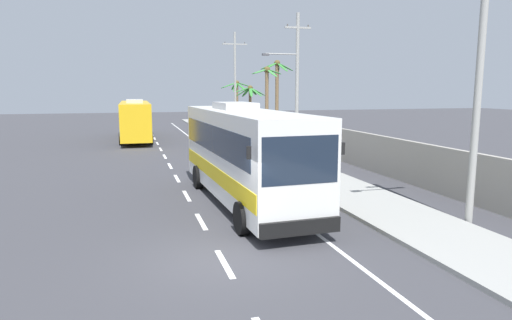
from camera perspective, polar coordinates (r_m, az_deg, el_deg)
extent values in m
plane|color=#3A3A3F|center=(12.43, -4.39, -12.17)|extent=(160.00, 160.00, 0.00)
cube|color=#999993|center=(23.63, 7.06, -1.89)|extent=(3.20, 90.00, 0.14)
cube|color=white|center=(12.04, -3.98, -12.86)|extent=(0.16, 2.00, 0.01)
cube|color=white|center=(15.69, -6.93, -7.69)|extent=(0.16, 2.00, 0.01)
cube|color=white|center=(19.44, -8.72, -4.47)|extent=(0.16, 2.00, 0.01)
cube|color=white|center=(23.24, -9.91, -2.30)|extent=(0.16, 2.00, 0.01)
cube|color=white|center=(27.08, -10.77, -0.74)|extent=(0.16, 2.00, 0.01)
cube|color=white|center=(30.94, -11.41, 0.43)|extent=(0.16, 2.00, 0.01)
cube|color=white|center=(34.81, -11.91, 1.34)|extent=(0.16, 2.00, 0.01)
cube|color=white|center=(38.68, -12.31, 2.07)|extent=(0.16, 2.00, 0.01)
cube|color=white|center=(42.57, -12.64, 2.66)|extent=(0.16, 2.00, 0.01)
cube|color=white|center=(46.46, -12.91, 3.16)|extent=(0.16, 2.00, 0.01)
cube|color=white|center=(50.35, -13.14, 3.58)|extent=(0.16, 2.00, 0.01)
cube|color=white|center=(54.25, -13.34, 3.94)|extent=(0.16, 2.00, 0.01)
cube|color=white|center=(58.15, -13.51, 4.25)|extent=(0.16, 2.00, 0.01)
cube|color=white|center=(27.32, -3.86, -0.52)|extent=(0.14, 70.00, 0.01)
cube|color=#9E998E|center=(28.66, 11.02, 1.83)|extent=(0.24, 60.00, 2.04)
cube|color=silver|center=(17.71, -1.45, 0.96)|extent=(2.99, 10.88, 3.26)
cube|color=#192333|center=(17.83, -1.65, 2.86)|extent=(2.98, 10.02, 1.04)
cube|color=#192333|center=(12.66, 5.59, -0.02)|extent=(2.31, 0.20, 1.37)
cube|color=yellow|center=(17.82, -1.45, -1.38)|extent=(3.02, 10.67, 0.59)
cube|color=black|center=(13.02, 5.62, -8.46)|extent=(2.46, 0.27, 0.44)
cube|color=#B7B7B7|center=(18.84, -2.67, 6.84)|extent=(1.49, 2.43, 0.28)
cube|color=black|center=(13.45, 10.84, 1.44)|extent=(0.12, 0.09, 0.36)
cube|color=black|center=(12.32, -0.91, 0.92)|extent=(0.12, 0.09, 0.36)
cylinder|color=black|center=(14.99, 7.34, -6.43)|extent=(0.37, 1.05, 1.04)
cylinder|color=black|center=(14.13, -1.76, -7.31)|extent=(0.37, 1.05, 1.04)
cylinder|color=black|center=(21.36, -0.80, -1.75)|extent=(0.37, 1.05, 1.04)
cylinder|color=black|center=(20.76, -7.29, -2.13)|extent=(0.37, 1.05, 1.04)
cube|color=gold|center=(41.64, -14.96, 5.01)|extent=(2.53, 12.34, 2.94)
cube|color=#192333|center=(41.41, -14.98, 5.70)|extent=(2.55, 11.36, 0.94)
cube|color=#192333|center=(47.73, -15.03, 6.00)|extent=(2.21, 0.12, 1.24)
cube|color=blue|center=(41.69, -14.92, 4.10)|extent=(2.56, 12.10, 0.53)
cube|color=black|center=(47.93, -14.94, 3.95)|extent=(2.36, 0.18, 0.44)
cube|color=#B7B7B7|center=(40.03, -15.04, 7.17)|extent=(1.35, 2.72, 0.28)
cube|color=black|center=(47.52, -16.71, 6.18)|extent=(0.12, 0.08, 0.36)
cube|color=black|center=(47.53, -13.36, 6.31)|extent=(0.12, 0.08, 0.36)
cylinder|color=black|center=(46.05, -16.39, 3.62)|extent=(0.33, 1.04, 1.04)
cylinder|color=black|center=(46.06, -13.46, 3.74)|extent=(0.33, 1.04, 1.04)
cylinder|color=black|center=(38.08, -16.61, 2.58)|extent=(0.33, 1.04, 1.04)
cylinder|color=black|center=(38.09, -13.07, 2.72)|extent=(0.33, 1.04, 1.04)
cylinder|color=black|center=(27.37, -1.10, 0.14)|extent=(0.10, 0.60, 0.60)
cylinder|color=black|center=(28.67, -1.80, 0.54)|extent=(0.12, 0.60, 0.60)
cube|color=gold|center=(27.94, -1.43, 0.78)|extent=(0.25, 1.10, 0.36)
cube|color=black|center=(28.20, -1.59, 1.26)|extent=(0.24, 0.60, 0.12)
cylinder|color=gray|center=(27.44, -1.16, 0.80)|extent=(0.06, 0.32, 0.67)
cylinder|color=black|center=(27.48, -1.22, 1.73)|extent=(0.56, 0.04, 0.04)
sphere|color=#EAEACC|center=(27.38, -1.15, 1.41)|extent=(0.14, 0.14, 0.14)
cylinder|color=black|center=(28.11, -1.57, 1.94)|extent=(0.32, 0.32, 0.68)
sphere|color=black|center=(28.06, -1.57, 2.90)|extent=(0.26, 0.26, 0.26)
cylinder|color=#75388E|center=(31.06, 1.42, 1.70)|extent=(0.28, 0.28, 0.87)
cylinder|color=gold|center=(30.97, 1.43, 3.14)|extent=(0.36, 0.36, 0.69)
sphere|color=beige|center=(30.93, 1.43, 3.96)|extent=(0.22, 0.22, 0.22)
cylinder|color=red|center=(33.34, 1.33, 2.16)|extent=(0.28, 0.28, 0.84)
cylinder|color=#2D7A47|center=(33.26, 1.33, 3.45)|extent=(0.36, 0.36, 0.66)
sphere|color=tan|center=(33.22, 1.33, 4.18)|extent=(0.21, 0.21, 0.21)
cylinder|color=beige|center=(26.67, 6.05, 0.43)|extent=(0.28, 0.28, 0.84)
cylinder|color=navy|center=(26.57, 6.08, 2.04)|extent=(0.36, 0.36, 0.67)
sphere|color=brown|center=(26.52, 6.10, 2.97)|extent=(0.23, 0.23, 0.23)
cylinder|color=#9E9E99|center=(16.33, 26.33, 10.10)|extent=(0.24, 0.24, 10.13)
cylinder|color=#9E9E99|center=(31.12, 5.20, 9.35)|extent=(0.24, 0.24, 9.46)
cube|color=#9E9E99|center=(31.38, 5.30, 16.26)|extent=(1.83, 0.12, 0.12)
cylinder|color=#4C4742|center=(31.15, 3.99, 16.56)|extent=(0.08, 0.08, 0.16)
cylinder|color=#4C4742|center=(31.66, 6.59, 16.39)|extent=(0.08, 0.08, 0.16)
cylinder|color=#9E9E99|center=(30.83, 3.25, 13.18)|extent=(2.24, 0.09, 0.09)
cube|color=#4C4C51|center=(30.48, 1.21, 13.13)|extent=(0.44, 0.24, 0.14)
cylinder|color=#9E9E99|center=(47.20, -2.64, 9.66)|extent=(0.24, 0.24, 10.20)
cube|color=#9E9E99|center=(47.42, -2.68, 14.37)|extent=(2.56, 0.12, 0.12)
cylinder|color=#4C4742|center=(47.21, -3.93, 14.53)|extent=(0.08, 0.08, 0.16)
cylinder|color=#4C4742|center=(47.67, -1.44, 14.49)|extent=(0.08, 0.08, 0.16)
cylinder|color=brown|center=(42.31, 2.64, 7.43)|extent=(0.33, 0.33, 6.78)
ellipsoid|color=#337F33|center=(42.58, 3.70, 11.63)|extent=(1.62, 0.39, 0.85)
ellipsoid|color=#337F33|center=(43.09, 2.73, 11.53)|extent=(0.90, 1.59, 0.95)
ellipsoid|color=#337F33|center=(42.58, 1.61, 11.74)|extent=(1.57, 1.23, 0.71)
ellipsoid|color=#337F33|center=(41.73, 1.96, 11.80)|extent=(1.60, 1.20, 0.70)
ellipsoid|color=#337F33|center=(41.77, 3.34, 11.60)|extent=(0.90, 1.58, 0.97)
sphere|color=brown|center=(42.36, 2.68, 12.08)|extent=(0.56, 0.56, 0.56)
cylinder|color=brown|center=(39.45, 1.37, 6.81)|extent=(0.30, 0.30, 6.07)
ellipsoid|color=#3D893D|center=(39.75, 2.30, 11.04)|extent=(1.45, 0.55, 0.52)
ellipsoid|color=#3D893D|center=(40.15, 1.40, 11.03)|extent=(0.79, 1.46, 0.51)
ellipsoid|color=#3D893D|center=(39.65, 0.40, 11.06)|extent=(1.38, 1.07, 0.51)
ellipsoid|color=#3D893D|center=(39.00, 0.61, 11.11)|extent=(1.44, 0.92, 0.50)
ellipsoid|color=#3D893D|center=(38.99, 2.02, 10.89)|extent=(0.89, 1.35, 0.79)
sphere|color=brown|center=(39.46, 1.38, 11.29)|extent=(0.56, 0.56, 0.56)
cylinder|color=brown|center=(52.77, -2.42, 6.83)|extent=(0.34, 0.34, 5.14)
ellipsoid|color=#337F33|center=(53.01, -1.39, 9.41)|extent=(2.05, 0.45, 0.70)
ellipsoid|color=#337F33|center=(53.53, -1.89, 9.24)|extent=(1.64, 1.60, 1.00)
ellipsoid|color=#337F33|center=(53.64, -2.76, 9.26)|extent=(0.52, 1.98, 0.95)
ellipsoid|color=#337F33|center=(53.05, -3.46, 9.35)|extent=(1.90, 1.36, 0.79)
ellipsoid|color=#337F33|center=(52.05, -3.26, 9.43)|extent=(1.95, 1.32, 0.67)
ellipsoid|color=#337F33|center=(51.85, -2.61, 9.16)|extent=(1.07, 1.85, 1.16)
ellipsoid|color=#337F33|center=(52.06, -1.78, 9.16)|extent=(1.18, 1.80, 1.17)
sphere|color=brown|center=(52.74, -2.44, 9.68)|extent=(0.56, 0.56, 0.56)
cylinder|color=brown|center=(49.45, -0.73, 6.36)|extent=(0.32, 0.32, 4.56)
ellipsoid|color=#337F33|center=(49.74, 0.26, 8.58)|extent=(1.93, 0.57, 1.04)
ellipsoid|color=#337F33|center=(50.28, -0.35, 8.64)|extent=(1.43, 1.78, 0.94)
ellipsoid|color=#337F33|center=(50.18, -1.25, 8.53)|extent=(0.82, 1.88, 1.13)
ellipsoid|color=#337F33|center=(49.49, -1.77, 8.50)|extent=(1.84, 0.97, 1.17)
ellipsoid|color=#337F33|center=(48.91, -1.77, 8.81)|extent=(2.05, 0.87, 0.64)
ellipsoid|color=#337F33|center=(48.49, -0.65, 8.55)|extent=(0.69, 1.91, 1.08)
ellipsoid|color=#337F33|center=(48.74, 0.01, 8.57)|extent=(1.22, 1.83, 1.06)
sphere|color=brown|center=(49.40, -0.74, 9.06)|extent=(0.56, 0.56, 0.56)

